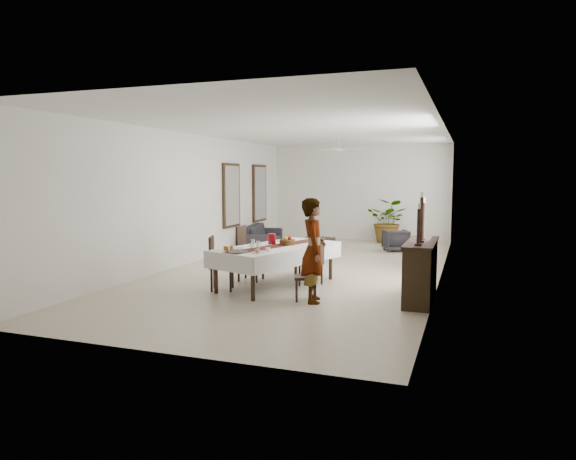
{
  "coord_description": "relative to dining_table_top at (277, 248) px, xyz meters",
  "views": [
    {
      "loc": [
        3.54,
        -11.22,
        2.15
      ],
      "look_at": [
        0.02,
        -1.31,
        1.05
      ],
      "focal_mm": 32.0,
      "sensor_mm": 36.0,
      "label": 1
    }
  ],
  "objects": [
    {
      "name": "candlestick_far_shaft",
      "position": [
        2.77,
        0.01,
        0.62
      ],
      "size": [
        0.06,
        0.06,
        0.62
      ],
      "primitive_type": "cylinder",
      "color": "black",
      "rests_on": "candlestick_far_base"
    },
    {
      "name": "plate_near_left",
      "position": [
        -0.56,
        -0.64,
        0.05
      ],
      "size": [
        0.25,
        0.25,
        0.02
      ],
      "primitive_type": "cylinder",
      "color": "white",
      "rests_on": "tablecloth_top"
    },
    {
      "name": "candlestick_mid_shaft",
      "position": [
        2.77,
        -0.43,
        0.68
      ],
      "size": [
        0.06,
        0.06,
        0.73
      ],
      "primitive_type": "cylinder",
      "color": "black",
      "rests_on": "candlestick_mid_base"
    },
    {
      "name": "mirror_frame_far",
      "position": [
        -2.97,
        6.22,
        0.84
      ],
      "size": [
        0.06,
        1.05,
        1.85
      ],
      "primitive_type": "cube",
      "color": "black",
      "rests_on": "wall_left"
    },
    {
      "name": "chair_right_far_seat",
      "position": [
        0.61,
        0.28,
        -0.33
      ],
      "size": [
        0.45,
        0.45,
        0.05
      ],
      "primitive_type": "cube",
      "rotation": [
        0.0,
        0.0,
        1.47
      ],
      "color": "black",
      "rests_on": "chair_right_far_leg_fl"
    },
    {
      "name": "fruit_basket",
      "position": [
        0.14,
        0.23,
        0.09
      ],
      "size": [
        0.31,
        0.31,
        0.1
      ],
      "primitive_type": "cylinder",
      "color": "brown",
      "rests_on": "tablecloth_top"
    },
    {
      "name": "tablecloth_drape_left",
      "position": [
        -0.58,
        0.2,
        -0.12
      ],
      "size": [
        0.9,
        2.56,
        0.31
      ],
      "primitive_type": "cube",
      "rotation": [
        0.0,
        0.0,
        -0.34
      ],
      "color": "white",
      "rests_on": "dining_table_top"
    },
    {
      "name": "tablecloth_top",
      "position": [
        0.0,
        0.0,
        0.03
      ],
      "size": [
        2.06,
        2.96,
        0.01
      ],
      "primitive_type": "cube",
      "rotation": [
        0.0,
        0.0,
        -0.34
      ],
      "color": "white",
      "rests_on": "dining_table_top"
    },
    {
      "name": "chair_right_far_back",
      "position": [
        0.8,
        0.26,
        -0.05
      ],
      "size": [
        0.08,
        0.41,
        0.52
      ],
      "primitive_type": "cube",
      "rotation": [
        0.0,
        0.0,
        1.47
      ],
      "color": "black",
      "rests_on": "chair_right_far_seat"
    },
    {
      "name": "fan_rod",
      "position": [
        -0.01,
        4.92,
        2.34
      ],
      "size": [
        0.04,
        0.04,
        0.2
      ],
      "primitive_type": "cylinder",
      "color": "silver",
      "rests_on": "ceiling"
    },
    {
      "name": "fan_blade_n",
      "position": [
        -0.01,
        5.27,
        2.14
      ],
      "size": [
        0.1,
        0.55,
        0.01
      ],
      "primitive_type": "cube",
      "color": "silver",
      "rests_on": "fan_hub"
    },
    {
      "name": "chair_right_near_leg_fl",
      "position": [
        1.09,
        -1.02,
        -0.57
      ],
      "size": [
        0.05,
        0.05,
        0.38
      ],
      "primitive_type": "cylinder",
      "rotation": [
        0.0,
        0.0,
        0.34
      ],
      "color": "black",
      "rests_on": "floor"
    },
    {
      "name": "chair_right_far_leg_br",
      "position": [
        0.46,
        0.46,
        -0.56
      ],
      "size": [
        0.05,
        0.05,
        0.41
      ],
      "primitive_type": "cylinder",
      "rotation": [
        0.0,
        0.0,
        -0.1
      ],
      "color": "black",
      "rests_on": "floor"
    },
    {
      "name": "sideboard_body",
      "position": [
        2.77,
        -0.27,
        -0.26
      ],
      "size": [
        0.45,
        1.68,
        1.01
      ],
      "primitive_type": "cube",
      "color": "black",
      "rests_on": "floor"
    },
    {
      "name": "candlestick_mid_base",
      "position": [
        2.77,
        -0.43,
        0.3
      ],
      "size": [
        0.11,
        0.11,
        0.03
      ],
      "primitive_type": "cylinder",
      "color": "black",
      "rests_on": "sideboard_top"
    },
    {
      "name": "floor",
      "position": [
        -0.01,
        1.92,
        -0.76
      ],
      "size": [
        6.0,
        12.0,
        0.0
      ],
      "primitive_type": "cube",
      "color": "beige",
      "rests_on": "ground"
    },
    {
      "name": "candlestick_near_base",
      "position": [
        2.77,
        -0.88,
        0.3
      ],
      "size": [
        0.11,
        0.11,
        0.03
      ],
      "primitive_type": "cylinder",
      "color": "black",
      "rests_on": "sideboard_top"
    },
    {
      "name": "dining_table_top",
      "position": [
        0.0,
        0.0,
        0.0
      ],
      "size": [
        1.82,
        2.72,
        0.05
      ],
      "primitive_type": "cube",
      "rotation": [
        0.0,
        0.0,
        -0.34
      ],
      "color": "black",
      "rests_on": "table_leg_fl"
    },
    {
      "name": "tablecloth_drape_near",
      "position": [
        -0.45,
        -1.27,
        -0.12
      ],
      "size": [
        1.17,
        0.42,
        0.31
      ],
      "primitive_type": "cube",
      "rotation": [
        0.0,
        0.0,
        -0.34
      ],
      "color": "silver",
      "rests_on": "dining_table_top"
    },
    {
      "name": "chair_left_far_back",
      "position": [
        -0.92,
        0.33,
        0.06
      ],
      "size": [
        0.07,
        0.48,
        0.61
      ],
      "primitive_type": "cube",
      "rotation": [
        0.0,
        0.0,
        -1.52
      ],
      "color": "black",
      "rests_on": "chair_left_far_seat"
    },
    {
      "name": "chair_left_near_leg_fr",
      "position": [
        -0.96,
        -0.91,
        -0.55
      ],
      "size": [
        0.06,
        0.06,
        0.43
      ],
      "primitive_type": "cylinder",
      "rotation": [
        0.0,
        0.0,
        0.34
      ],
      "color": "black",
      "rests_on": "floor"
    },
    {
      "name": "jam_jar_a",
      "position": [
        -0.59,
        -0.99,
        0.08
      ],
      "size": [
        0.07,
        0.07,
        0.08
      ],
      "primitive_type": "cylinder",
      "color": "brown",
      "rests_on": "tablecloth_top"
    },
    {
      "name": "table_leg_fr",
      "position": [
        0.04,
        -1.28,
        -0.39
      ],
      "size": [
        0.09,
        0.09,
        0.73
      ],
      "primitive_type": "cylinder",
      "rotation": [
        0.0,
        0.0,
        -0.34
      ],
      "color": "black",
      "rests_on": "floor"
    },
    {
      "name": "chair_right_far_leg_fl",
      "position": [
        0.76,
        0.09,
        -0.56
      ],
      "size": [
        0.05,
        0.05,
        0.41
      ],
      "primitive_type": "cylinder",
      "rotation": [
        0.0,
        0.0,
        -0.1
      ],
      "color": "black",
      "rests_on": "floor"
    },
    {
      "name": "ceiling",
      "position": [
        -0.01,
        1.92,
        2.44
      ],
      "size": [
        6.0,
        12.0,
        0.02
      ],
      "primitive_type": "cube",
      "color": "white",
      "rests_on": "wall_back"
    },
    {
      "name": "tablecloth_drape_right",
      "position": [
        0.58,
        -0.2,
        -0.12
      ],
      "size": [
        0.9,
        2.56,
        0.31
      ],
      "primitive_type": "cube",
      "rotation": [
        0.0,
        0.0,
        -0.34
      ],
      "color": "white",
      "rests_on": "dining_table_top"
    },
    {
      "name": "plate_near_right",
      "position": [
        0.01,
        -1.0,
        0.05
      ],
      "size": [
        0.25,
        0.25,
        0.02
      ],
      "primitive_type": "cylinder",
      "color": "white",
      "rests_on": "tablecloth_top"
    },
    {
      "name": "chair_left_near_leg_fl",
      "position": [
        -1.08,
        -0.57,
        -0.55
      ],
      "size": [
        0.06,
        0.06,
        0.43
      ],
      "primitive_type": "cylinder",
      "rotation": [
        0.0,
        0.0,
        0.34
      ],
      "color": "black",
      "rests_on": "floor"
    },
    {
      "name": "teacup_right",
      "position": [
        0.09,
        -0.7,
        0.07
      ],
      "size": [
        0.09,
        0.09,
        0.06
      ],
      "primitive_type": "cylinder",
      "color": "white",
      "rests_on": "saucer_right"
    },
    {
      "name": "mirror_glass_near",
      "position": [
        -2.94,
        4.12,
        0.84
      ],
      "size": [
        0.01,
        0.9,
        1.7
      ],
      "primitive_type": "cube",
      "color": "silver",
      "rests_on": "mirror_frame_near"
    },
    {
      "name": "wall_back",
      "position": [
        -0.01,
        7.92,
        0.84
      ],
      "size": [
        6.0,
        0.02,
        3.2
      ],
      "primitive_type": "cube",
      "color": "white",
      "rests_on": "floor"
    },
    {
      "name": "candlestick_near_shaft",
      "position": [
        2.77,
        -0.88,
        0.59
      ],
      "size": [
        0.06,
        0.06,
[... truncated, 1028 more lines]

